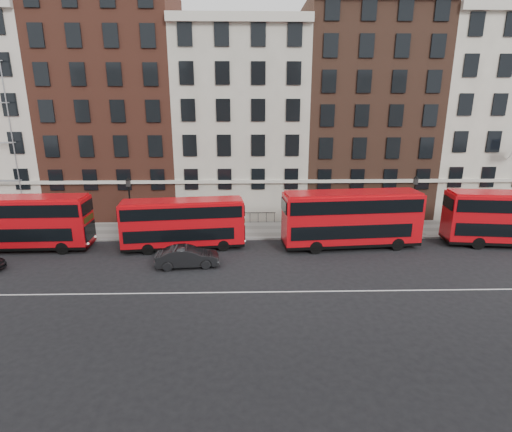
{
  "coord_description": "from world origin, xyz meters",
  "views": [
    {
      "loc": [
        0.45,
        -24.87,
        11.56
      ],
      "look_at": [
        1.2,
        5.0,
        3.0
      ],
      "focal_mm": 28.0,
      "sensor_mm": 36.0,
      "label": 1
    }
  ],
  "objects_px": {
    "bus_a": "(21,222)",
    "car_front": "(187,257)",
    "bus_b": "(183,223)",
    "bus_c": "(351,218)"
  },
  "relations": [
    {
      "from": "bus_a",
      "to": "car_front",
      "type": "xyz_separation_m",
      "value": [
        13.62,
        -3.74,
        -1.62
      ]
    },
    {
      "from": "bus_b",
      "to": "bus_c",
      "type": "bearing_deg",
      "value": -6.59
    },
    {
      "from": "bus_a",
      "to": "bus_b",
      "type": "bearing_deg",
      "value": -1.32
    },
    {
      "from": "bus_a",
      "to": "bus_b",
      "type": "xyz_separation_m",
      "value": [
        12.8,
        -0.0,
        -0.18
      ]
    },
    {
      "from": "car_front",
      "to": "bus_b",
      "type": "bearing_deg",
      "value": 5.84
    },
    {
      "from": "bus_c",
      "to": "car_front",
      "type": "xyz_separation_m",
      "value": [
        -12.78,
        -3.74,
        -1.75
      ]
    },
    {
      "from": "bus_a",
      "to": "bus_c",
      "type": "height_order",
      "value": "bus_c"
    },
    {
      "from": "bus_a",
      "to": "bus_c",
      "type": "bearing_deg",
      "value": -1.31
    },
    {
      "from": "bus_b",
      "to": "car_front",
      "type": "bearing_deg",
      "value": -84.27
    },
    {
      "from": "bus_b",
      "to": "bus_a",
      "type": "bearing_deg",
      "value": 173.39
    }
  ]
}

